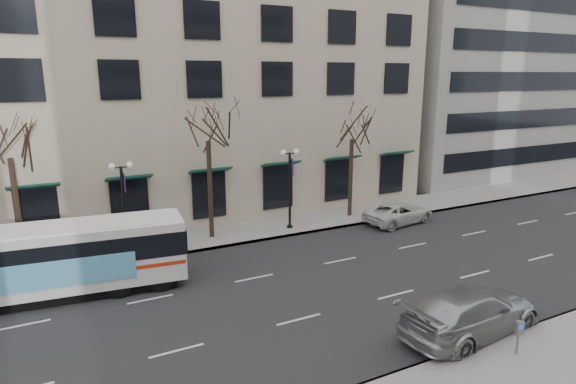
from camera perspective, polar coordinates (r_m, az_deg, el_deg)
ground at (r=22.06m, az=-1.62°, el=-12.32°), size 160.00×160.00×0.00m
sidewalk_far at (r=31.59m, az=-0.46°, el=-3.96°), size 80.00×4.00×0.15m
building_hotel at (r=39.51m, az=-18.38°, el=16.45°), size 40.00×20.00×24.00m
tree_far_left at (r=26.92m, az=-30.30°, el=5.50°), size 3.60×3.60×8.34m
tree_far_mid at (r=28.15m, az=-9.52°, el=7.89°), size 3.60×3.60×8.55m
tree_far_right at (r=32.63m, az=7.63°, el=7.89°), size 3.60×3.60×8.06m
lamp_post_left at (r=27.19m, az=-18.86°, el=-1.37°), size 1.22×0.45×5.21m
lamp_post_right at (r=30.15m, az=0.23°, el=0.82°), size 1.22×0.45×5.21m
city_bus at (r=23.83m, az=-26.69°, el=-7.17°), size 12.25×3.90×3.26m
silver_car at (r=20.14m, az=20.86°, el=-13.11°), size 6.41×3.09×1.80m
white_pickup at (r=32.98m, az=12.98°, el=-2.42°), size 5.30×2.96×1.40m
pay_station at (r=19.12m, az=25.70°, el=-14.57°), size 0.31×0.25×1.26m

